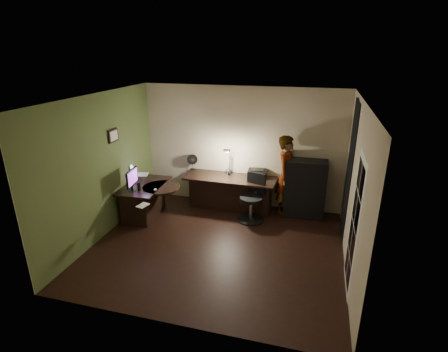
% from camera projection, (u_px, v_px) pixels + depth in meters
% --- Properties ---
extents(floor, '(4.50, 4.00, 0.01)m').
position_uv_depth(floor, '(217.00, 247.00, 6.46)').
color(floor, black).
rests_on(floor, ground).
extents(ceiling, '(4.50, 4.00, 0.01)m').
position_uv_depth(ceiling, '(216.00, 98.00, 5.51)').
color(ceiling, silver).
rests_on(ceiling, floor).
extents(wall_back, '(4.50, 0.01, 2.70)m').
position_uv_depth(wall_back, '(242.00, 148.00, 7.80)').
color(wall_back, '#B8AB8A').
rests_on(wall_back, floor).
extents(wall_front, '(4.50, 0.01, 2.70)m').
position_uv_depth(wall_front, '(169.00, 236.00, 4.17)').
color(wall_front, '#B8AB8A').
rests_on(wall_front, floor).
extents(wall_left, '(0.01, 4.00, 2.70)m').
position_uv_depth(wall_left, '(101.00, 167.00, 6.54)').
color(wall_left, '#B8AB8A').
rests_on(wall_left, floor).
extents(wall_right, '(0.01, 4.00, 2.70)m').
position_uv_depth(wall_right, '(355.00, 192.00, 5.43)').
color(wall_right, '#B8AB8A').
rests_on(wall_right, floor).
extents(green_wall_overlay, '(0.00, 4.00, 2.70)m').
position_uv_depth(green_wall_overlay, '(102.00, 167.00, 6.53)').
color(green_wall_overlay, '#4E612F').
rests_on(green_wall_overlay, floor).
extents(arched_doorway, '(0.01, 0.90, 2.60)m').
position_uv_depth(arched_doorway, '(349.00, 171.00, 6.49)').
color(arched_doorway, black).
rests_on(arched_doorway, floor).
extents(french_door, '(0.02, 0.92, 2.10)m').
position_uv_depth(french_door, '(354.00, 225.00, 5.04)').
color(french_door, white).
rests_on(french_door, floor).
extents(framed_picture, '(0.04, 0.30, 0.25)m').
position_uv_depth(framed_picture, '(113.00, 136.00, 6.76)').
color(framed_picture, black).
rests_on(framed_picture, wall_left).
extents(desk_left, '(0.83, 1.30, 0.73)m').
position_uv_depth(desk_left, '(145.00, 201.00, 7.50)').
color(desk_left, black).
rests_on(desk_left, floor).
extents(desk_right, '(2.03, 0.74, 0.76)m').
position_uv_depth(desk_right, '(230.00, 193.00, 7.84)').
color(desk_right, black).
rests_on(desk_right, floor).
extents(cabinet, '(0.85, 0.44, 1.27)m').
position_uv_depth(cabinet, '(305.00, 189.00, 7.41)').
color(cabinet, black).
rests_on(cabinet, floor).
extents(laptop_stand, '(0.26, 0.21, 0.11)m').
position_uv_depth(laptop_stand, '(139.00, 177.00, 7.69)').
color(laptop_stand, silver).
rests_on(laptop_stand, desk_left).
extents(laptop, '(0.44, 0.42, 0.24)m').
position_uv_depth(laptop, '(140.00, 169.00, 7.62)').
color(laptop, silver).
rests_on(laptop, laptop_stand).
extents(monitor, '(0.16, 0.51, 0.33)m').
position_uv_depth(monitor, '(132.00, 183.00, 7.03)').
color(monitor, black).
rests_on(monitor, desk_left).
extents(mouse, '(0.06, 0.09, 0.03)m').
position_uv_depth(mouse, '(155.00, 189.00, 7.12)').
color(mouse, silver).
rests_on(mouse, desk_left).
extents(phone, '(0.08, 0.14, 0.01)m').
position_uv_depth(phone, '(145.00, 182.00, 7.53)').
color(phone, black).
rests_on(phone, desk_left).
extents(pen, '(0.02, 0.14, 0.01)m').
position_uv_depth(pen, '(151.00, 193.00, 6.99)').
color(pen, black).
rests_on(pen, desk_left).
extents(speaker, '(0.09, 0.09, 0.18)m').
position_uv_depth(speaker, '(139.00, 187.00, 7.07)').
color(speaker, black).
rests_on(speaker, desk_left).
extents(notepad, '(0.21, 0.26, 0.01)m').
position_uv_depth(notepad, '(143.00, 205.00, 6.43)').
color(notepad, silver).
rests_on(notepad, desk_left).
extents(desk_fan, '(0.27, 0.22, 0.36)m').
position_uv_depth(desk_fan, '(193.00, 162.00, 8.14)').
color(desk_fan, black).
rests_on(desk_fan, desk_right).
extents(headphones, '(0.19, 0.14, 0.08)m').
position_uv_depth(headphones, '(229.00, 171.00, 8.00)').
color(headphones, navy).
rests_on(headphones, desk_right).
extents(printer, '(0.43, 0.35, 0.18)m').
position_uv_depth(printer, '(257.00, 173.00, 7.69)').
color(printer, black).
rests_on(printer, desk_right).
extents(desk_lamp, '(0.28, 0.36, 0.71)m').
position_uv_depth(desk_lamp, '(230.00, 160.00, 7.72)').
color(desk_lamp, black).
rests_on(desk_lamp, desk_right).
extents(office_chair, '(0.69, 0.69, 1.00)m').
position_uv_depth(office_chair, '(251.00, 199.00, 7.26)').
color(office_chair, black).
rests_on(office_chair, floor).
extents(person, '(0.55, 0.70, 1.74)m').
position_uv_depth(person, '(287.00, 175.00, 7.50)').
color(person, '#D8A88C').
rests_on(person, floor).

